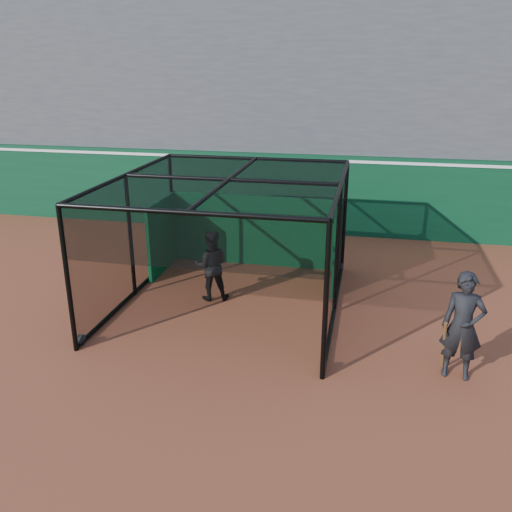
# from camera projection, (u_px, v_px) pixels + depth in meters

# --- Properties ---
(ground) EXTENTS (120.00, 120.00, 0.00)m
(ground) POSITION_uv_depth(u_px,v_px,m) (224.00, 364.00, 9.84)
(ground) COLOR brown
(ground) RESTS_ON ground
(outfield_wall) EXTENTS (50.00, 0.50, 2.50)m
(outfield_wall) POSITION_uv_depth(u_px,v_px,m) (293.00, 192.00, 17.23)
(outfield_wall) COLOR #0A3B20
(outfield_wall) RESTS_ON ground
(grandstand) EXTENTS (50.00, 7.85, 8.95)m
(grandstand) POSITION_uv_depth(u_px,v_px,m) (310.00, 83.00, 19.63)
(grandstand) COLOR #4C4C4F
(grandstand) RESTS_ON ground
(batting_cage) EXTENTS (4.77, 5.50, 2.84)m
(batting_cage) POSITION_uv_depth(u_px,v_px,m) (230.00, 244.00, 11.88)
(batting_cage) COLOR black
(batting_cage) RESTS_ON ground
(batter) EXTENTS (0.94, 0.83, 1.63)m
(batter) POSITION_uv_depth(u_px,v_px,m) (211.00, 265.00, 12.31)
(batter) COLOR black
(batter) RESTS_ON ground
(on_deck_player) EXTENTS (0.75, 0.54, 1.92)m
(on_deck_player) POSITION_uv_depth(u_px,v_px,m) (463.00, 326.00, 9.16)
(on_deck_player) COLOR black
(on_deck_player) RESTS_ON ground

